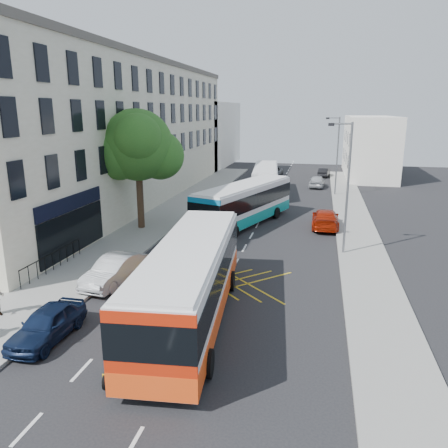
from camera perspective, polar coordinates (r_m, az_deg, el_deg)
The scene contains 20 objects.
ground at distance 18.09m, azimuth -4.00°, elevation -14.60°, with size 120.00×120.00×0.00m, color black.
pavement_left at distance 33.97m, azimuth -10.70°, elevation -0.52°, with size 5.00×70.00×0.15m, color gray.
pavement_right at distance 31.49m, azimuth 17.22°, elevation -2.14°, with size 3.00×70.00×0.15m, color gray.
terrace_main at distance 43.78m, azimuth -13.00°, elevation 11.60°, with size 8.30×45.00×13.50m.
terrace_far at distance 72.62m, azimuth -2.51°, elevation 11.65°, with size 8.00×20.00×10.00m, color silver.
building_right at distance 63.62m, azimuth 18.41°, elevation 9.59°, with size 6.00×18.00×8.00m, color silver.
street_tree at distance 32.89m, azimuth -11.26°, elevation 9.98°, with size 6.30×5.70×8.80m.
lamp_near at distance 27.48m, azimuth 15.69°, elevation 5.31°, with size 1.45×0.15×8.00m.
lamp_far at distance 47.32m, azimuth 14.49°, elevation 9.12°, with size 1.45×0.15×8.00m.
railings at distance 26.19m, azimuth -21.48°, elevation -4.43°, with size 0.08×5.60×1.14m, color black, non-canonical shape.
bus_near at distance 18.75m, azimuth -4.41°, elevation -7.33°, with size 4.00×12.51×3.46m.
bus_mid at distance 34.37m, azimuth 2.69°, elevation 2.71°, with size 6.32×11.78×3.25m.
bus_far at distance 47.19m, azimuth 5.44°, elevation 5.80°, with size 3.61×11.02×3.04m.
motorbike at distance 15.81m, azimuth -13.92°, elevation -15.74°, with size 0.70×2.27×2.01m.
parked_car_blue at distance 18.96m, azimuth -22.10°, elevation -12.00°, with size 1.57×3.90×1.33m, color #0D1936.
parked_car_silver at distance 23.58m, azimuth -14.10°, elevation -5.90°, with size 1.54×4.40×1.45m, color #979B9E.
red_hatchback at distance 34.52m, azimuth 13.10°, elevation 0.70°, with size 2.02×4.96×1.44m, color #A01C06.
distant_car_grey at distance 60.16m, azimuth 6.46°, elevation 6.77°, with size 2.14×4.65×1.29m, color #45474D.
distant_car_silver at distance 52.67m, azimuth 12.05°, elevation 5.49°, with size 1.67×4.15×1.41m, color #AAADB2.
distant_car_dark at distance 61.25m, azimuth 12.92°, elevation 6.60°, with size 1.28×3.66×1.21m, color black.
Camera 1 is at (4.57, -15.11, 8.84)m, focal length 35.00 mm.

